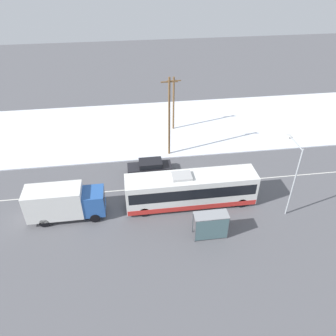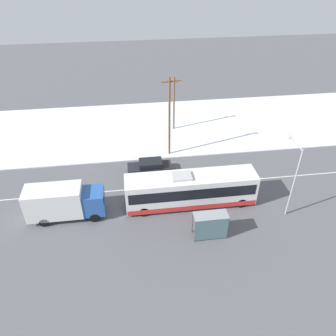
{
  "view_description": "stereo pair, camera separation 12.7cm",
  "coord_description": "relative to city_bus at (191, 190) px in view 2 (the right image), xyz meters",
  "views": [
    {
      "loc": [
        -6.83,
        -26.44,
        21.11
      ],
      "look_at": [
        -2.99,
        1.31,
        1.4
      ],
      "focal_mm": 35.0,
      "sensor_mm": 36.0,
      "label": 1
    },
    {
      "loc": [
        -6.7,
        -26.46,
        21.11
      ],
      "look_at": [
        -2.99,
        1.31,
        1.4
      ],
      "focal_mm": 35.0,
      "sensor_mm": 36.0,
      "label": 2
    }
  ],
  "objects": [
    {
      "name": "snow_lot",
      "position": [
        1.4,
        16.03,
        -1.64
      ],
      "size": [
        80.0,
        15.71,
        0.12
      ],
      "color": "silver",
      "rests_on": "ground_plane"
    },
    {
      "name": "ground_plane",
      "position": [
        1.4,
        2.92,
        -1.7
      ],
      "size": [
        120.0,
        120.0,
        0.0
      ],
      "primitive_type": "plane",
      "color": "#56565B"
    },
    {
      "name": "box_truck",
      "position": [
        -11.65,
        -0.27,
        0.09
      ],
      "size": [
        6.87,
        2.3,
        3.28
      ],
      "color": "silver",
      "rests_on": "ground_plane"
    },
    {
      "name": "lane_marking_center",
      "position": [
        1.4,
        2.92,
        -1.7
      ],
      "size": [
        60.0,
        0.12,
        0.0
      ],
      "color": "silver",
      "rests_on": "ground_plane"
    },
    {
      "name": "city_bus",
      "position": [
        0.0,
        0.0,
        0.0
      ],
      "size": [
        12.27,
        2.57,
        3.49
      ],
      "color": "white",
      "rests_on": "ground_plane"
    },
    {
      "name": "sedan_car",
      "position": [
        -3.38,
        5.65,
        -0.89
      ],
      "size": [
        4.76,
        1.8,
        1.49
      ],
      "rotation": [
        0.0,
        0.0,
        3.14
      ],
      "color": "black",
      "rests_on": "ground_plane"
    },
    {
      "name": "bus_shelter",
      "position": [
        0.85,
        -4.59,
        -0.03
      ],
      "size": [
        2.88,
        1.2,
        2.4
      ],
      "color": "gray",
      "rests_on": "ground_plane"
    },
    {
      "name": "utility_pole_snowlot",
      "position": [
        0.63,
        15.16,
        2.09
      ],
      "size": [
        1.8,
        0.24,
        7.23
      ],
      "color": "brown",
      "rests_on": "ground_plane"
    },
    {
      "name": "streetlamp",
      "position": [
        8.56,
        -2.04,
        2.83
      ],
      "size": [
        0.36,
        2.9,
        7.08
      ],
      "color": "#9EA3A8",
      "rests_on": "ground_plane"
    },
    {
      "name": "pedestrian_at_stop",
      "position": [
        0.43,
        -3.07,
        -0.68
      ],
      "size": [
        0.6,
        0.27,
        1.67
      ],
      "color": "#23232D",
      "rests_on": "ground_plane"
    },
    {
      "name": "utility_pole_roadside",
      "position": [
        -0.79,
        9.05,
        3.19
      ],
      "size": [
        1.8,
        0.24,
        9.41
      ],
      "color": "brown",
      "rests_on": "ground_plane"
    }
  ]
}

